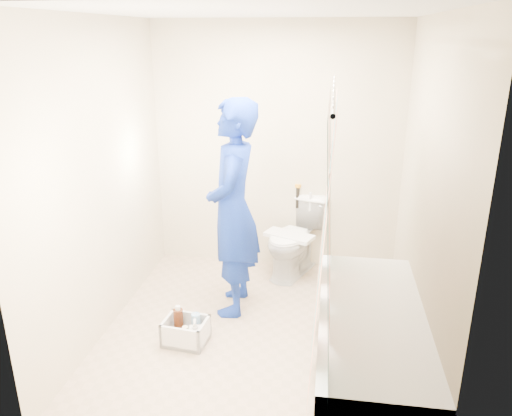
# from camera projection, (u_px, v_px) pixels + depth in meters

# --- Properties ---
(floor) EXTENTS (2.60, 2.60, 0.00)m
(floor) POSITION_uv_depth(u_px,v_px,m) (256.00, 331.00, 4.02)
(floor) COLOR tan
(floor) RESTS_ON ground
(ceiling) EXTENTS (2.40, 2.60, 0.02)m
(ceiling) POSITION_uv_depth(u_px,v_px,m) (257.00, 12.00, 3.22)
(ceiling) COLOR silver
(ceiling) RESTS_ON wall_back
(wall_back) EXTENTS (2.40, 0.02, 2.40)m
(wall_back) POSITION_uv_depth(u_px,v_px,m) (276.00, 150.00, 4.84)
(wall_back) COLOR beige
(wall_back) RESTS_ON ground
(wall_front) EXTENTS (2.40, 0.02, 2.40)m
(wall_front) POSITION_uv_depth(u_px,v_px,m) (217.00, 267.00, 2.41)
(wall_front) COLOR beige
(wall_front) RESTS_ON ground
(wall_left) EXTENTS (0.02, 2.60, 2.40)m
(wall_left) POSITION_uv_depth(u_px,v_px,m) (101.00, 182.00, 3.79)
(wall_left) COLOR beige
(wall_left) RESTS_ON ground
(wall_right) EXTENTS (0.02, 2.60, 2.40)m
(wall_right) POSITION_uv_depth(u_px,v_px,m) (427.00, 196.00, 3.45)
(wall_right) COLOR beige
(wall_right) RESTS_ON ground
(bathtub) EXTENTS (0.70, 1.75, 0.50)m
(bathtub) POSITION_uv_depth(u_px,v_px,m) (370.00, 342.00, 3.42)
(bathtub) COLOR white
(bathtub) RESTS_ON ground
(curtain_rod) EXTENTS (0.02, 1.90, 0.02)m
(curtain_rod) POSITION_uv_depth(u_px,v_px,m) (334.00, 91.00, 2.90)
(curtain_rod) COLOR silver
(curtain_rod) RESTS_ON wall_back
(shower_curtain) EXTENTS (0.06, 1.75, 1.80)m
(shower_curtain) POSITION_uv_depth(u_px,v_px,m) (326.00, 238.00, 3.21)
(shower_curtain) COLOR white
(shower_curtain) RESTS_ON curtain_rod
(toilet) EXTENTS (0.67, 0.85, 0.76)m
(toilet) POSITION_uv_depth(u_px,v_px,m) (295.00, 238.00, 4.87)
(toilet) COLOR white
(toilet) RESTS_ON ground
(tank_lid) EXTENTS (0.50, 0.36, 0.04)m
(tank_lid) POSITION_uv_depth(u_px,v_px,m) (289.00, 236.00, 4.75)
(tank_lid) COLOR white
(tank_lid) RESTS_ON toilet
(tank_internals) EXTENTS (0.17, 0.10, 0.25)m
(tank_internals) POSITION_uv_depth(u_px,v_px,m) (301.00, 196.00, 4.93)
(tank_internals) COLOR black
(tank_internals) RESTS_ON toilet
(plumber) EXTENTS (0.47, 0.68, 1.81)m
(plumber) POSITION_uv_depth(u_px,v_px,m) (233.00, 209.00, 4.08)
(plumber) COLOR #1028A5
(plumber) RESTS_ON ground
(cleaning_caddy) EXTENTS (0.35, 0.29, 0.25)m
(cleaning_caddy) POSITION_uv_depth(u_px,v_px,m) (187.00, 332.00, 3.84)
(cleaning_caddy) COLOR silver
(cleaning_caddy) RESTS_ON ground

